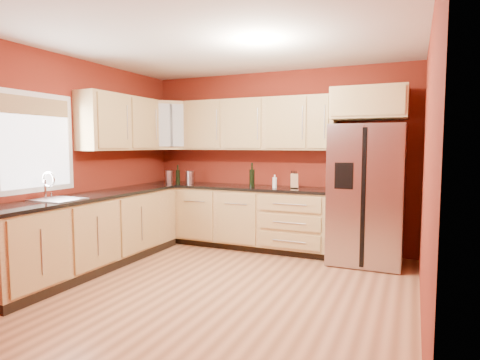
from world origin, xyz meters
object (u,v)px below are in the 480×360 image
object	(u,v)px
canister_left	(190,177)
knife_block	(294,181)
soap_dispenser	(275,181)
refrigerator	(366,194)
wine_bottle_a	(178,174)

from	to	relation	value
canister_left	knife_block	world-z (taller)	same
canister_left	soap_dispenser	bearing A→B (deg)	-1.30
refrigerator	canister_left	bearing A→B (deg)	179.07
refrigerator	wine_bottle_a	distance (m)	2.86
refrigerator	knife_block	bearing A→B (deg)	174.26
knife_block	soap_dispenser	distance (m)	0.27
canister_left	wine_bottle_a	bearing A→B (deg)	-174.42
knife_block	soap_dispenser	bearing A→B (deg)	177.45
wine_bottle_a	refrigerator	bearing A→B (deg)	-0.47
wine_bottle_a	soap_dispenser	xyz separation A→B (m)	(1.61, -0.01, -0.05)
wine_bottle_a	knife_block	size ratio (longest dim) A/B	1.46
refrigerator	wine_bottle_a	size ratio (longest dim) A/B	6.13
refrigerator	wine_bottle_a	xyz separation A→B (m)	(-2.85, 0.02, 0.18)
soap_dispenser	wine_bottle_a	bearing A→B (deg)	179.57
canister_left	wine_bottle_a	size ratio (longest dim) A/B	0.68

